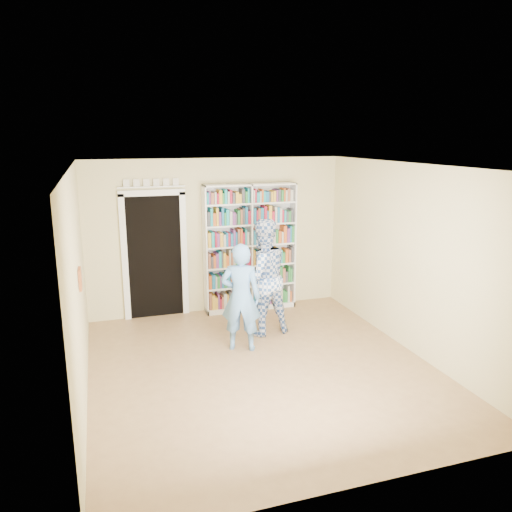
{
  "coord_description": "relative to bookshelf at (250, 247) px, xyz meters",
  "views": [
    {
      "loc": [
        -1.97,
        -5.9,
        3.06
      ],
      "look_at": [
        0.2,
        0.9,
        1.34
      ],
      "focal_mm": 35.0,
      "sensor_mm": 36.0,
      "label": 1
    }
  ],
  "objects": [
    {
      "name": "bookshelf",
      "position": [
        0.0,
        0.0,
        0.0
      ],
      "size": [
        1.64,
        0.31,
        2.26
      ],
      "rotation": [
        0.0,
        0.0,
        -0.22
      ],
      "color": "white",
      "rests_on": "floor"
    },
    {
      "name": "wall_left",
      "position": [
        -2.8,
        -2.34,
        0.21
      ],
      "size": [
        0.0,
        5.0,
        5.0
      ],
      "primitive_type": "plane",
      "rotation": [
        1.57,
        0.0,
        1.57
      ],
      "color": "beige",
      "rests_on": "floor"
    },
    {
      "name": "floor",
      "position": [
        -0.55,
        -2.34,
        -1.14
      ],
      "size": [
        5.0,
        5.0,
        0.0
      ],
      "primitive_type": "plane",
      "color": "#8F6945",
      "rests_on": "ground"
    },
    {
      "name": "man_blue",
      "position": [
        -0.64,
        -1.65,
        -0.35
      ],
      "size": [
        0.68,
        0.57,
        1.59
      ],
      "primitive_type": "imported",
      "rotation": [
        0.0,
        0.0,
        2.75
      ],
      "color": "#5F94D3",
      "rests_on": "floor"
    },
    {
      "name": "ceiling",
      "position": [
        -0.55,
        -2.34,
        1.56
      ],
      "size": [
        5.0,
        5.0,
        0.0
      ],
      "primitive_type": "plane",
      "rotation": [
        3.14,
        0.0,
        0.0
      ],
      "color": "white",
      "rests_on": "wall_back"
    },
    {
      "name": "paper_sheet",
      "position": [
        -0.07,
        -1.31,
        -0.09
      ],
      "size": [
        0.22,
        0.07,
        0.31
      ],
      "primitive_type": "cube",
      "rotation": [
        0.0,
        0.0,
        0.28
      ],
      "color": "white",
      "rests_on": "man_plaid"
    },
    {
      "name": "doorway",
      "position": [
        -1.65,
        0.13,
        0.04
      ],
      "size": [
        1.1,
        0.08,
        2.43
      ],
      "color": "black",
      "rests_on": "floor"
    },
    {
      "name": "man_plaid",
      "position": [
        -0.15,
        -1.14,
        -0.22
      ],
      "size": [
        0.97,
        0.8,
        1.84
      ],
      "primitive_type": "imported",
      "rotation": [
        0.0,
        0.0,
        3.26
      ],
      "color": "#315697",
      "rests_on": "floor"
    },
    {
      "name": "wall_art",
      "position": [
        -2.78,
        -2.14,
        0.26
      ],
      "size": [
        0.03,
        0.25,
        0.25
      ],
      "primitive_type": "cube",
      "color": "brown",
      "rests_on": "wall_left"
    },
    {
      "name": "wall_right",
      "position": [
        1.7,
        -2.34,
        0.21
      ],
      "size": [
        0.0,
        5.0,
        5.0
      ],
      "primitive_type": "plane",
      "rotation": [
        1.57,
        0.0,
        -1.57
      ],
      "color": "beige",
      "rests_on": "floor"
    },
    {
      "name": "wall_back",
      "position": [
        -0.55,
        0.16,
        0.21
      ],
      "size": [
        4.5,
        0.0,
        4.5
      ],
      "primitive_type": "plane",
      "rotation": [
        1.57,
        0.0,
        0.0
      ],
      "color": "beige",
      "rests_on": "floor"
    }
  ]
}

